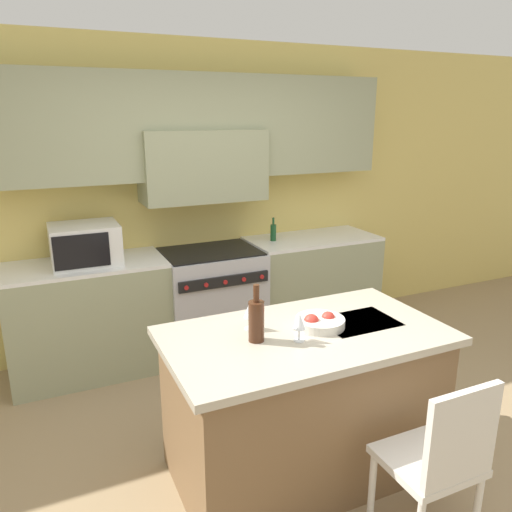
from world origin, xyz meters
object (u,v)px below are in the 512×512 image
wine_glass_far (250,311)px  fruit_bowl (320,322)px  range_stove (212,301)px  island_chair (440,458)px  wine_bottle (256,320)px  microwave (85,244)px  wine_glass_near (299,322)px  oil_bottle_on_counter (273,232)px

wine_glass_far → fruit_bowl: bearing=-20.0°
wine_glass_far → range_stove: bearing=78.4°
range_stove → island_chair: 2.55m
island_chair → wine_bottle: (-0.57, 0.80, 0.48)m
fruit_bowl → wine_glass_far: bearing=160.0°
microwave → wine_bottle: (0.68, -1.76, -0.07)m
wine_glass_near → oil_bottle_on_counter: bearing=67.5°
range_stove → island_chair: (0.22, -2.54, 0.07)m
wine_glass_near → fruit_bowl: wine_glass_near is taller
wine_bottle → oil_bottle_on_counter: 2.05m
wine_glass_near → fruit_bowl: 0.24m
wine_bottle → oil_bottle_on_counter: (0.99, 1.79, -0.00)m
island_chair → oil_bottle_on_counter: bearing=80.8°
range_stove → oil_bottle_on_counter: oil_bottle_on_counter is taller
fruit_bowl → wine_bottle: bearing=-177.8°
microwave → wine_bottle: microwave is taller
island_chair → microwave: bearing=116.0°
fruit_bowl → wine_glass_near: bearing=-150.3°
oil_bottle_on_counter → range_stove: bearing=-174.9°
island_chair → wine_glass_far: size_ratio=5.89×
oil_bottle_on_counter → microwave: bearing=-178.7°
range_stove → wine_bottle: size_ratio=2.91×
fruit_bowl → island_chair: bearing=-78.5°
fruit_bowl → oil_bottle_on_counter: 1.88m
range_stove → microwave: 1.21m
wine_bottle → wine_glass_near: wine_bottle is taller
wine_glass_near → wine_bottle: bearing=154.8°
range_stove → wine_glass_near: (-0.14, -1.84, 0.55)m
wine_glass_far → oil_bottle_on_counter: 1.90m
range_stove → wine_glass_near: 1.92m
island_chair → wine_bottle: bearing=125.5°
wine_bottle → microwave: bearing=111.0°
range_stove → island_chair: island_chair is taller
wine_bottle → oil_bottle_on_counter: bearing=61.0°
range_stove → wine_bottle: wine_bottle is taller
range_stove → microwave: microwave is taller
microwave → wine_glass_far: microwave is taller
wine_glass_far → island_chair: bearing=-60.3°
wine_bottle → wine_glass_far: wine_bottle is taller
wine_bottle → fruit_bowl: 0.42m
wine_glass_far → wine_bottle: bearing=-100.3°
wine_bottle → fruit_bowl: size_ratio=1.12×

